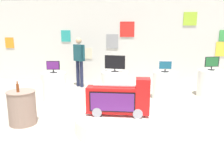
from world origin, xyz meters
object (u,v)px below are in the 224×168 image
Objects in this scene: main_display_pedestal at (118,122)px; tv_on_left_rear at (212,63)px; tv_on_right_rear at (115,63)px; bottle_on_side_table at (18,88)px; side_table_round at (22,107)px; novelty_firetruck_tv at (119,100)px; shopper_browsing_near_truck at (79,58)px; display_pedestal_right_rear at (115,85)px; display_pedestal_far_right at (164,85)px; tv_on_center_rear at (53,66)px; display_pedestal_left_rear at (210,83)px; display_pedestal_center_rear at (54,86)px; tv_on_far_right at (165,66)px.

main_display_pedestal is 3.94× the size of tv_on_left_rear.
bottle_on_side_table is at bearing -129.16° from tv_on_right_rear.
tv_on_left_rear is 1.94× the size of bottle_on_side_table.
main_display_pedestal is 2.41× the size of side_table_round.
novelty_firetruck_tv reaches higher than main_display_pedestal.
novelty_firetruck_tv is 3.93m from shopper_browsing_near_truck.
tv_on_right_rear is at bearing -81.80° from display_pedestal_right_rear.
novelty_firetruck_tv is at bearing -2.30° from side_table_round.
display_pedestal_far_right is (1.44, 0.14, -0.66)m from tv_on_right_rear.
display_pedestal_far_right is (3.14, 0.50, -0.58)m from tv_on_center_rear.
main_display_pedestal is 3.83m from display_pedestal_left_rear.
main_display_pedestal is at bearing -132.16° from display_pedestal_left_rear.
tv_on_right_rear reaches higher than tv_on_left_rear.
novelty_firetruck_tv reaches higher than side_table_round.
tv_on_center_rear is 1.88m from side_table_round.
display_pedestal_right_rear is (-0.29, 2.23, 0.24)m from main_display_pedestal.
side_table_round is at bearing 177.86° from main_display_pedestal.
display_pedestal_center_rear is 1.35× the size of tv_on_right_rear.
tv_on_right_rear is 2.86m from bottle_on_side_table.
tv_on_left_rear reaches higher than display_pedestal_far_right.
display_pedestal_right_rear is (-2.85, -0.60, -0.62)m from tv_on_left_rear.
tv_on_left_rear is at bearing -9.35° from shopper_browsing_near_truck.
display_pedestal_right_rear is 3.47× the size of bottle_on_side_table.
display_pedestal_center_rear is at bearing -168.00° from display_pedestal_left_rear.
display_pedestal_left_rear is 1.59m from tv_on_far_right.
tv_on_far_right is 3.04m from shopper_browsing_near_truck.
tv_on_far_right is 1.64× the size of bottle_on_side_table.
shopper_browsing_near_truck is at bearing 78.69° from tv_on_center_rear.
novelty_firetruck_tv is at bearing -64.49° from shopper_browsing_near_truck.
display_pedestal_center_rear is at bearing 86.98° from bottle_on_side_table.
main_display_pedestal is 1.03× the size of shopper_browsing_near_truck.
side_table_round is (-4.63, -2.75, -0.03)m from display_pedestal_left_rear.
novelty_firetruck_tv reaches higher than bottle_on_side_table.
tv_on_center_rear is 0.21× the size of shopper_browsing_near_truck.
display_pedestal_far_right reaches higher than main_display_pedestal.
tv_on_right_rear is at bearing 11.85° from display_pedestal_center_rear.
tv_on_center_rear is 3.18m from tv_on_far_right.
tv_on_right_rear is 0.74× the size of display_pedestal_far_right.
tv_on_center_rear is at bearing -101.31° from shopper_browsing_near_truck.
tv_on_left_rear is 0.56× the size of display_pedestal_center_rear.
novelty_firetruck_tv is at bearing -82.00° from tv_on_right_rear.
main_display_pedestal is 2.41m from tv_on_right_rear.
display_pedestal_center_rear is 3.18m from display_pedestal_far_right.
tv_on_right_rear reaches higher than main_display_pedestal.
display_pedestal_left_rear reaches higher than side_table_round.
display_pedestal_far_right is at bearing -161.73° from tv_on_left_rear.
display_pedestal_center_rear reaches higher than main_display_pedestal.
tv_on_center_rear is at bearing 136.96° from main_display_pedestal.
display_pedestal_left_rear is at bearing 18.54° from tv_on_far_right.
tv_on_right_rear is at bearing -174.57° from tv_on_far_right.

